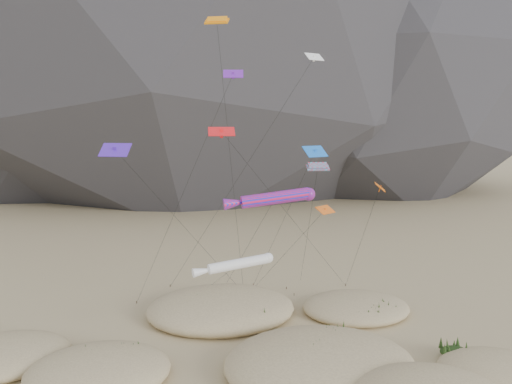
% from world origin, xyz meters
% --- Properties ---
extents(dunes, '(48.68, 38.77, 3.93)m').
position_xyz_m(dunes, '(-1.19, 4.03, 0.68)').
color(dunes, '#CCB789').
rests_on(dunes, ground).
extents(dune_grass, '(42.04, 27.45, 1.44)m').
position_xyz_m(dune_grass, '(-1.74, 3.25, 0.82)').
color(dune_grass, black).
rests_on(dune_grass, ground).
extents(kite_stakes, '(24.89, 6.62, 0.30)m').
position_xyz_m(kite_stakes, '(2.10, 22.88, 0.15)').
color(kite_stakes, '#3F2D1E').
rests_on(kite_stakes, ground).
extents(rainbow_tube_kite, '(8.11, 18.34, 14.22)m').
position_xyz_m(rainbow_tube_kite, '(2.00, 8.92, 13.32)').
color(rainbow_tube_kite, '#FE1A4A').
rests_on(rainbow_tube_kite, ground).
extents(white_tube_kite, '(6.79, 20.32, 9.18)m').
position_xyz_m(white_tube_kite, '(-1.65, 5.95, 8.50)').
color(white_tube_kite, silver).
rests_on(white_tube_kite, ground).
extents(orange_parafoil, '(4.95, 8.43, 29.84)m').
position_xyz_m(orange_parafoil, '(-1.72, 16.52, 28.92)').
color(orange_parafoil, orange).
rests_on(orange_parafoil, ground).
extents(multi_parafoil, '(2.84, 12.06, 15.88)m').
position_xyz_m(multi_parafoil, '(8.02, 15.07, 15.27)').
color(multi_parafoil, red).
rests_on(multi_parafoil, ground).
extents(delta_kites, '(26.92, 19.42, 26.58)m').
position_xyz_m(delta_kites, '(1.35, 11.39, 17.58)').
color(delta_kites, orange).
rests_on(delta_kites, ground).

